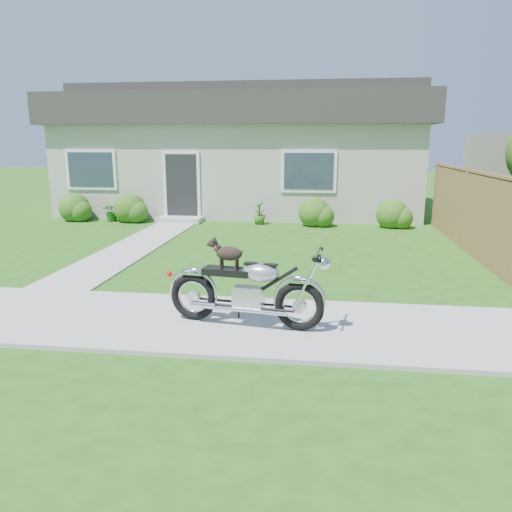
{
  "coord_description": "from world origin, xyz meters",
  "views": [
    {
      "loc": [
        2.97,
        -6.47,
        2.49
      ],
      "look_at": [
        1.96,
        1.0,
        0.75
      ],
      "focal_mm": 35.0,
      "sensor_mm": 36.0,
      "label": 1
    }
  ],
  "objects": [
    {
      "name": "potted_plant_left",
      "position": [
        -3.7,
        8.55,
        0.33
      ],
      "size": [
        0.57,
        0.64,
        0.66
      ],
      "primitive_type": "imported",
      "rotation": [
        0.0,
        0.0,
        1.48
      ],
      "color": "#1A5516",
      "rests_on": "ground"
    },
    {
      "name": "house",
      "position": [
        -0.0,
        11.99,
        2.16
      ],
      "size": [
        12.6,
        7.03,
        4.5
      ],
      "color": "beige",
      "rests_on": "ground"
    },
    {
      "name": "walkway",
      "position": [
        -1.5,
        5.0,
        0.01
      ],
      "size": [
        1.2,
        8.0,
        0.03
      ],
      "primitive_type": "cube",
      "color": "#9E9B93",
      "rests_on": "ground"
    },
    {
      "name": "shrub_row",
      "position": [
        -0.39,
        8.5,
        0.41
      ],
      "size": [
        10.85,
        0.99,
        0.99
      ],
      "color": "#315D18",
      "rests_on": "ground"
    },
    {
      "name": "fence",
      "position": [
        6.3,
        5.75,
        0.94
      ],
      "size": [
        0.12,
        6.62,
        1.9
      ],
      "color": "brown",
      "rests_on": "ground"
    },
    {
      "name": "motorcycle_with_dog",
      "position": [
        2.0,
        -0.12,
        0.55
      ],
      "size": [
        2.22,
        0.65,
        1.17
      ],
      "rotation": [
        0.0,
        0.0,
        -0.14
      ],
      "color": "black",
      "rests_on": "sidewalk"
    },
    {
      "name": "potted_plant_right",
      "position": [
        1.04,
        8.55,
        0.35
      ],
      "size": [
        0.43,
        0.43,
        0.69
      ],
      "primitive_type": "imported",
      "rotation": [
        0.0,
        0.0,
        4.6
      ],
      "color": "#37641B",
      "rests_on": "ground"
    },
    {
      "name": "ground",
      "position": [
        0.0,
        0.0,
        0.0
      ],
      "size": [
        80.0,
        80.0,
        0.0
      ],
      "primitive_type": "plane",
      "color": "#235114",
      "rests_on": "ground"
    },
    {
      "name": "sidewalk",
      "position": [
        0.0,
        0.0,
        0.02
      ],
      "size": [
        24.0,
        2.2,
        0.04
      ],
      "primitive_type": "cube",
      "color": "#9E9B93",
      "rests_on": "ground"
    }
  ]
}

